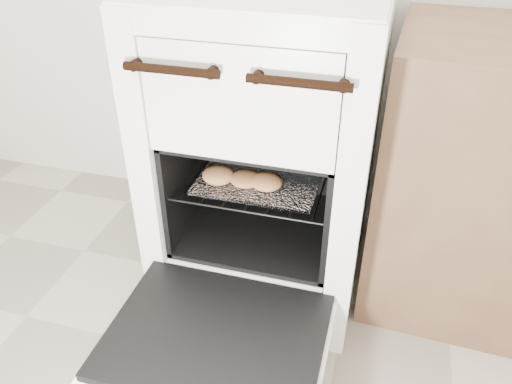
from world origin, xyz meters
TOP-DOWN VIEW (x-y plane):
  - stove at (0.03, 1.15)m, footprint 0.64×0.71m
  - oven_door at (0.03, 0.61)m, footprint 0.57×0.44m
  - oven_rack at (0.03, 1.08)m, footprint 0.46×0.44m
  - foil_sheet at (0.03, 1.06)m, footprint 0.36×0.32m
  - baked_rolls at (-0.01, 0.98)m, footprint 0.25×0.12m

SIDE VIEW (x-z plane):
  - oven_door at x=0.03m, z-range 0.19..0.23m
  - oven_rack at x=0.03m, z-range 0.44..0.44m
  - foil_sheet at x=0.03m, z-range 0.44..0.45m
  - baked_rolls at x=-0.01m, z-range 0.45..0.50m
  - stove at x=0.03m, z-range -0.01..0.96m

